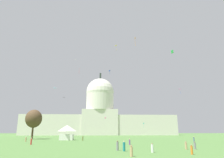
# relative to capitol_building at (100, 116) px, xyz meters

# --- Properties ---
(capitol_building) EXTENTS (145.60, 27.50, 61.42)m
(capitol_building) POSITION_rel_capitol_building_xyz_m (0.00, 0.00, 0.00)
(capitol_building) COLOR beige
(capitol_building) RESTS_ON ground_plane
(event_tent) EXTENTS (5.55, 6.04, 5.99)m
(event_tent) POSITION_rel_capitol_building_xyz_m (-14.71, -111.34, -15.24)
(event_tent) COLOR white
(event_tent) RESTS_ON ground_plane
(tree_west_near) EXTENTS (10.60, 11.00, 13.55)m
(tree_west_near) POSITION_rel_capitol_building_xyz_m (-32.22, -100.15, -9.06)
(tree_west_near) COLOR #4C3823
(tree_west_near) RESTS_ON ground_plane
(person_white_back_center) EXTENTS (0.50, 0.50, 1.54)m
(person_white_back_center) POSITION_rel_capitol_building_xyz_m (7.26, -164.34, -17.65)
(person_white_back_center) COLOR silver
(person_white_back_center) RESTS_ON ground_plane
(person_tan_back_right) EXTENTS (0.53, 0.53, 1.57)m
(person_tan_back_right) POSITION_rel_capitol_building_xyz_m (2.79, -169.76, -17.63)
(person_tan_back_right) COLOR tan
(person_tan_back_right) RESTS_ON ground_plane
(person_tan_mid_left) EXTENTS (0.52, 0.52, 1.55)m
(person_tan_mid_left) POSITION_rel_capitol_building_xyz_m (15.63, -158.56, -17.65)
(person_tan_mid_left) COLOR tan
(person_tan_mid_left) RESTS_ON ground_plane
(person_orange_mid_right) EXTENTS (0.48, 0.48, 1.48)m
(person_orange_mid_right) POSITION_rel_capitol_building_xyz_m (12.64, -167.54, -17.66)
(person_orange_mid_right) COLOR orange
(person_orange_mid_right) RESTS_ON ground_plane
(person_teal_front_right) EXTENTS (0.64, 0.64, 1.79)m
(person_teal_front_right) POSITION_rel_capitol_building_xyz_m (2.80, -161.62, -17.53)
(person_teal_front_right) COLOR #1E757A
(person_teal_front_right) RESTS_ON ground_plane
(person_purple_front_center) EXTENTS (0.50, 0.50, 1.56)m
(person_purple_front_center) POSITION_rel_capitol_building_xyz_m (6.63, -143.50, -17.62)
(person_purple_front_center) COLOR #703D93
(person_purple_front_center) RESTS_ON ground_plane
(person_denim_back_left) EXTENTS (0.37, 0.37, 1.81)m
(person_denim_back_left) POSITION_rel_capitol_building_xyz_m (30.38, -131.03, -17.48)
(person_denim_back_left) COLOR #3D5684
(person_denim_back_left) RESTS_ON ground_plane
(person_red_lawn_far_left) EXTENTS (0.41, 0.41, 1.79)m
(person_red_lawn_far_left) POSITION_rel_capitol_building_xyz_m (-19.87, -141.29, -17.51)
(person_red_lawn_far_left) COLOR red
(person_red_lawn_far_left) RESTS_ON ground_plane
(person_olive_edge_east) EXTENTS (0.42, 0.42, 1.75)m
(person_olive_edge_east) POSITION_rel_capitol_building_xyz_m (-7.71, -116.92, -17.54)
(person_olive_edge_east) COLOR olive
(person_olive_edge_east) RESTS_ON ground_plane
(person_tan_aisle_center) EXTENTS (0.66, 0.66, 1.66)m
(person_tan_aisle_center) POSITION_rel_capitol_building_xyz_m (-26.72, -124.94, -17.59)
(person_tan_aisle_center) COLOR tan
(person_tan_aisle_center) RESTS_ON ground_plane
(person_grey_near_tent) EXTENTS (0.52, 0.52, 1.81)m
(person_grey_near_tent) POSITION_rel_capitol_building_xyz_m (1.74, -160.13, -17.51)
(person_grey_near_tent) COLOR gray
(person_grey_near_tent) RESTS_ON ground_plane
(person_grey_deep_crowd) EXTENTS (0.60, 0.60, 1.50)m
(person_grey_deep_crowd) POSITION_rel_capitol_building_xyz_m (17.50, -158.45, -17.67)
(person_grey_deep_crowd) COLOR gray
(person_grey_deep_crowd) RESTS_ON ground_plane
(kite_green_high) EXTENTS (1.36, 1.33, 1.36)m
(kite_green_high) POSITION_rel_capitol_building_xyz_m (28.70, -122.49, 17.56)
(kite_green_high) COLOR green
(kite_black_mid) EXTENTS (1.23, 1.18, 0.31)m
(kite_black_mid) POSITION_rel_capitol_building_xyz_m (-18.01, -106.32, 0.08)
(kite_black_mid) COLOR black
(kite_white_high) EXTENTS (1.22, 1.42, 0.24)m
(kite_white_high) POSITION_rel_capitol_building_xyz_m (-19.89, -46.85, 40.07)
(kite_white_high) COLOR white
(kite_gold_high) EXTENTS (1.20, 1.71, 2.69)m
(kite_gold_high) POSITION_rel_capitol_building_xyz_m (6.85, -105.11, 26.73)
(kite_gold_high) COLOR gold
(kite_pink_low) EXTENTS (0.82, 0.87, 0.89)m
(kite_pink_low) POSITION_rel_capitol_building_xyz_m (2.81, -68.82, -6.49)
(kite_pink_low) COLOR pink
(kite_turquoise_low) EXTENTS (0.81, 0.76, 3.62)m
(kite_turquoise_low) POSITION_rel_capitol_building_xyz_m (33.24, -43.26, -8.97)
(kite_turquoise_low) COLOR teal
(kite_cyan_mid) EXTENTS (1.80, 1.41, 0.27)m
(kite_cyan_mid) POSITION_rel_capitol_building_xyz_m (-24.60, -93.74, 6.93)
(kite_cyan_mid) COLOR #33BCDB
(kite_orange_high) EXTENTS (0.42, 0.52, 4.39)m
(kite_orange_high) POSITION_rel_capitol_building_xyz_m (14.78, -114.02, 26.61)
(kite_orange_high) COLOR orange
(kite_magenta_mid) EXTENTS (1.18, 0.93, 1.90)m
(kite_magenta_mid) POSITION_rel_capitol_building_xyz_m (34.11, -114.95, 2.77)
(kite_magenta_mid) COLOR #D1339E
(kite_blue_high) EXTENTS (1.17, 1.17, 3.11)m
(kite_blue_high) POSITION_rel_capitol_building_xyz_m (5.70, -64.35, 26.26)
(kite_blue_high) COLOR blue
(kite_red_high) EXTENTS (0.51, 0.98, 4.89)m
(kite_red_high) POSITION_rel_capitol_building_xyz_m (-18.31, -33.98, 36.12)
(kite_red_high) COLOR red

